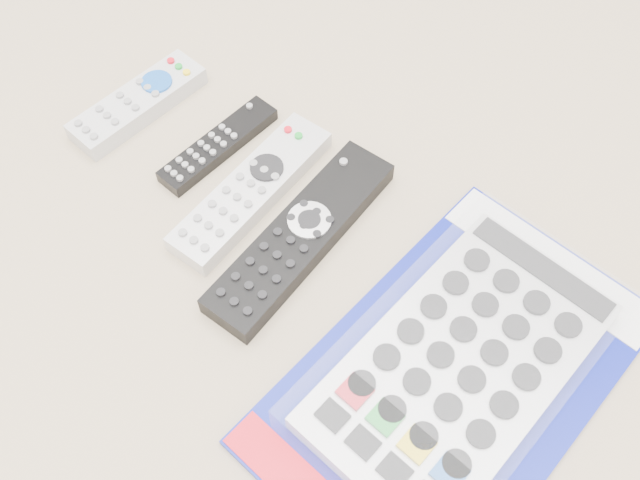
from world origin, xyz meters
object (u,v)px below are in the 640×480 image
Objects in this scene: remote_silver_dvd at (251,190)px; jumbo_remote_packaged at (460,364)px; remote_small_grey at (138,103)px; remote_large_black at (301,236)px; remote_slim_black at (218,145)px.

jumbo_remote_packaged is (0.28, -0.05, 0.01)m from remote_silver_dvd.
remote_small_grey is 0.43× the size of jumbo_remote_packaged.
remote_large_black is (0.08, -0.02, 0.00)m from remote_silver_dvd.
jumbo_remote_packaged reaches higher than remote_slim_black.
jumbo_remote_packaged is (0.20, -0.03, 0.01)m from remote_large_black.
remote_large_black is at bearing -10.34° from remote_slim_black.
remote_slim_black is at bearing 164.41° from remote_large_black.
remote_silver_dvd is at bearing 0.82° from remote_small_grey.
jumbo_remote_packaged reaches higher than remote_large_black.
remote_small_grey is at bearing 178.40° from jumbo_remote_packaged.
remote_silver_dvd is (0.07, -0.03, 0.00)m from remote_slim_black.
jumbo_remote_packaged is at bearing -1.15° from remote_small_grey.
remote_silver_dvd is 0.54× the size of jumbo_remote_packaged.
remote_large_black is at bearing -10.82° from remote_silver_dvd.
jumbo_remote_packaged is (0.35, -0.08, 0.01)m from remote_slim_black.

